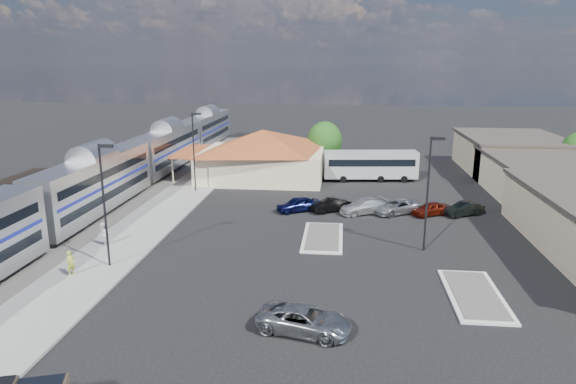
# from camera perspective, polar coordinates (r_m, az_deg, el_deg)

# --- Properties ---
(ground) EXTENTS (280.00, 280.00, 0.00)m
(ground) POSITION_cam_1_polar(r_m,az_deg,el_deg) (41.80, -1.74, -5.86)
(ground) COLOR black
(ground) RESTS_ON ground
(railbed) EXTENTS (16.00, 100.00, 0.12)m
(railbed) POSITION_cam_1_polar(r_m,az_deg,el_deg) (55.69, -22.48, -1.73)
(railbed) COLOR #4C4944
(railbed) RESTS_ON ground
(platform) EXTENTS (5.50, 92.00, 0.18)m
(platform) POSITION_cam_1_polar(r_m,az_deg,el_deg) (50.22, -14.49, -2.72)
(platform) COLOR gray
(platform) RESTS_ON ground
(passenger_train) EXTENTS (3.00, 104.00, 5.55)m
(passenger_train) POSITION_cam_1_polar(r_m,az_deg,el_deg) (52.51, -20.56, 0.69)
(passenger_train) COLOR silver
(passenger_train) RESTS_ON ground
(freight_cars) EXTENTS (2.80, 46.00, 4.00)m
(freight_cars) POSITION_cam_1_polar(r_m,az_deg,el_deg) (51.70, -28.84, -1.48)
(freight_cars) COLOR black
(freight_cars) RESTS_ON ground
(station_depot) EXTENTS (18.35, 12.24, 6.20)m
(station_depot) POSITION_cam_1_polar(r_m,az_deg,el_deg) (64.64, -2.87, 4.25)
(station_depot) COLOR beige
(station_depot) RESTS_ON ground
(buildings_east) EXTENTS (14.40, 51.40, 4.80)m
(buildings_east) POSITION_cam_1_polar(r_m,az_deg,el_deg) (58.99, 28.46, 0.68)
(buildings_east) COLOR #C6B28C
(buildings_east) RESTS_ON ground
(traffic_island_south) EXTENTS (3.30, 7.50, 0.21)m
(traffic_island_south) POSITION_cam_1_polar(r_m,az_deg,el_deg) (43.31, 3.89, -5.01)
(traffic_island_south) COLOR silver
(traffic_island_south) RESTS_ON ground
(traffic_island_north) EXTENTS (3.30, 7.50, 0.21)m
(traffic_island_north) POSITION_cam_1_polar(r_m,az_deg,el_deg) (35.07, 20.03, -10.69)
(traffic_island_north) COLOR silver
(traffic_island_north) RESTS_ON ground
(lamp_plat_s) EXTENTS (1.08, 0.25, 9.00)m
(lamp_plat_s) POSITION_cam_1_polar(r_m,az_deg,el_deg) (37.81, -19.70, -0.42)
(lamp_plat_s) COLOR black
(lamp_plat_s) RESTS_ON ground
(lamp_plat_n) EXTENTS (1.08, 0.25, 9.00)m
(lamp_plat_n) POSITION_cam_1_polar(r_m,az_deg,el_deg) (57.96, -10.37, 5.08)
(lamp_plat_n) COLOR black
(lamp_plat_n) RESTS_ON ground
(lamp_lot) EXTENTS (1.08, 0.25, 9.00)m
(lamp_lot) POSITION_cam_1_polar(r_m,az_deg,el_deg) (40.45, 15.44, 0.83)
(lamp_lot) COLOR black
(lamp_lot) RESTS_ON ground
(tree_depot) EXTENTS (4.71, 4.71, 6.63)m
(tree_depot) POSITION_cam_1_polar(r_m,az_deg,el_deg) (69.68, 4.08, 5.71)
(tree_depot) COLOR #382314
(tree_depot) RESTS_ON ground
(suv) EXTENTS (5.67, 3.55, 1.46)m
(suv) POSITION_cam_1_polar(r_m,az_deg,el_deg) (28.81, 1.86, -14.04)
(suv) COLOR #919498
(suv) RESTS_ON ground
(coach_bus) EXTENTS (11.69, 3.78, 3.68)m
(coach_bus) POSITION_cam_1_polar(r_m,az_deg,el_deg) (64.30, 9.14, 3.12)
(coach_bus) COLOR silver
(coach_bus) RESTS_ON ground
(person_a) EXTENTS (0.65, 0.75, 1.75)m
(person_a) POSITION_cam_1_polar(r_m,az_deg,el_deg) (38.33, -22.99, -7.27)
(person_a) COLOR #A8B939
(person_a) RESTS_ON platform
(person_b) EXTENTS (0.91, 1.05, 1.86)m
(person_b) POSITION_cam_1_polar(r_m,az_deg,el_deg) (43.34, -19.89, -4.44)
(person_b) COLOR white
(person_b) RESTS_ON platform
(parked_car_a) EXTENTS (4.66, 3.59, 1.48)m
(parked_car_a) POSITION_cam_1_polar(r_m,az_deg,el_deg) (50.60, 1.11, -1.36)
(parked_car_a) COLOR #0C103C
(parked_car_a) RESTS_ON ground
(parked_car_b) EXTENTS (4.23, 3.37, 1.35)m
(parked_car_b) POSITION_cam_1_polar(r_m,az_deg,el_deg) (50.73, 4.74, -1.44)
(parked_car_b) COLOR black
(parked_car_b) RESTS_ON ground
(parked_car_c) EXTENTS (5.28, 4.15, 1.43)m
(parked_car_c) POSITION_cam_1_polar(r_m,az_deg,el_deg) (50.47, 8.37, -1.59)
(parked_car_c) COLOR silver
(parked_car_c) RESTS_ON ground
(parked_car_d) EXTENTS (5.41, 4.58, 1.38)m
(parked_car_d) POSITION_cam_1_polar(r_m,az_deg,el_deg) (51.00, 11.95, -1.61)
(parked_car_d) COLOR #909298
(parked_car_d) RESTS_ON ground
(parked_car_e) EXTENTS (4.08, 3.22, 1.30)m
(parked_car_e) POSITION_cam_1_polar(r_m,az_deg,el_deg) (51.16, 15.54, -1.82)
(parked_car_e) COLOR maroon
(parked_car_e) RESTS_ON ground
(parked_car_f) EXTENTS (4.19, 3.16, 1.32)m
(parked_car_f) POSITION_cam_1_polar(r_m,az_deg,el_deg) (52.07, 18.97, -1.79)
(parked_car_f) COLOR black
(parked_car_f) RESTS_ON ground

